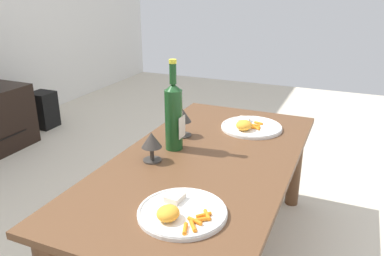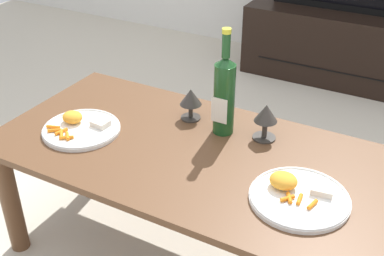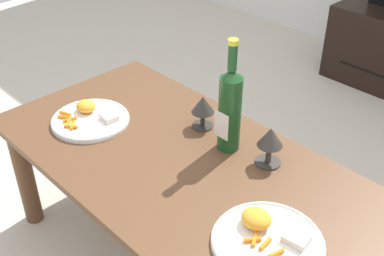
# 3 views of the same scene
# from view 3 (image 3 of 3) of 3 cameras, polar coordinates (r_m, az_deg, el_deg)

# --- Properties ---
(dining_table) EXTENTS (1.36, 0.69, 0.49)m
(dining_table) POSITION_cam_3_polar(r_m,az_deg,el_deg) (1.59, -0.89, -6.30)
(dining_table) COLOR brown
(dining_table) RESTS_ON ground_plane
(wine_bottle) EXTENTS (0.07, 0.08, 0.38)m
(wine_bottle) POSITION_cam_3_polar(r_m,az_deg,el_deg) (1.52, 4.48, 2.44)
(wine_bottle) COLOR #19471E
(wine_bottle) RESTS_ON dining_table
(goblet_left) EXTENTS (0.08, 0.08, 0.12)m
(goblet_left) POSITION_cam_3_polar(r_m,az_deg,el_deg) (1.66, 1.29, 2.56)
(goblet_left) COLOR #38332D
(goblet_left) RESTS_ON dining_table
(goblet_right) EXTENTS (0.08, 0.08, 0.13)m
(goblet_right) POSITION_cam_3_polar(r_m,az_deg,el_deg) (1.50, 9.17, -1.38)
(goblet_right) COLOR #38332D
(goblet_right) RESTS_ON dining_table
(dinner_plate_left) EXTENTS (0.28, 0.28, 0.05)m
(dinner_plate_left) POSITION_cam_3_polar(r_m,az_deg,el_deg) (1.76, -11.90, 1.14)
(dinner_plate_left) COLOR white
(dinner_plate_left) RESTS_ON dining_table
(dinner_plate_right) EXTENTS (0.29, 0.29, 0.06)m
(dinner_plate_right) POSITION_cam_3_polar(r_m,az_deg,el_deg) (1.29, 8.79, -12.68)
(dinner_plate_right) COLOR white
(dinner_plate_right) RESTS_ON dining_table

